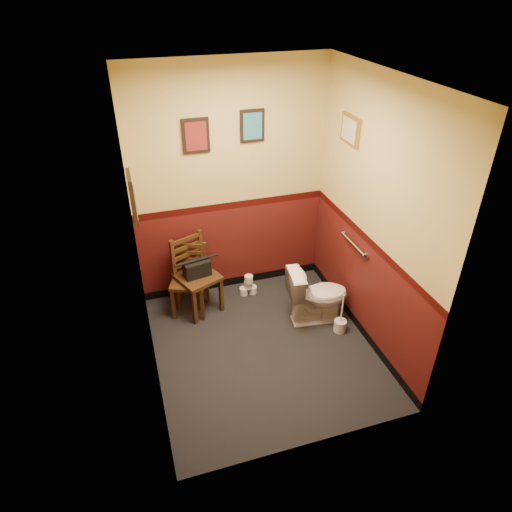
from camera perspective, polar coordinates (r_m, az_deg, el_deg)
The scene contains 17 objects.
floor at distance 4.90m, azimuth 0.89°, elevation -11.45°, with size 2.20×2.40×0.00m, color black.
ceiling at distance 3.61m, azimuth 1.27°, elevation 21.28°, with size 2.20×2.40×0.00m, color silver.
wall_back at distance 5.12m, azimuth -3.22°, elevation 8.76°, with size 2.20×2.70×0.00m, color #4B1311.
wall_front at distance 3.18m, azimuth 7.92°, elevation -8.02°, with size 2.20×2.70×0.00m, color #4B1311.
wall_left at distance 3.93m, azimuth -14.37°, elevation -0.10°, with size 2.40×2.70×0.00m, color #4B1311.
wall_right at distance 4.52m, azimuth 14.46°, elevation 4.37°, with size 2.40×2.70×0.00m, color #4B1311.
grab_bar at distance 4.88m, azimuth 12.08°, elevation 1.51°, with size 0.05×0.56×0.06m.
framed_print_back_a at distance 4.82m, azimuth -7.53°, elevation 14.66°, with size 0.28×0.04×0.36m.
framed_print_back_b at distance 4.94m, azimuth -0.47°, elevation 15.96°, with size 0.26×0.04×0.34m.
framed_print_left at distance 3.79m, azimuth -15.21°, elevation 7.13°, with size 0.04×0.30×0.38m.
framed_print_right at distance 4.73m, azimuth 11.71°, elevation 15.19°, with size 0.04×0.34×0.28m.
toilet at distance 5.10m, azimuth 7.67°, elevation -4.90°, with size 0.38×0.68×0.66m, color white.
toilet_brush at distance 5.14m, azimuth 10.47°, elevation -8.47°, with size 0.14×0.14×0.49m.
chair_left at distance 5.22m, azimuth -8.26°, elevation -2.87°, with size 0.50×0.50×0.82m.
chair_right at distance 5.20m, azimuth -7.55°, elevation -2.40°, with size 0.55×0.55×0.91m.
handbag at distance 5.10m, azimuth -7.39°, elevation -1.56°, with size 0.31×0.20×0.21m.
tp_stack at distance 5.56m, azimuth -0.96°, elevation -3.79°, with size 0.21×0.13×0.28m.
Camera 1 is at (-1.13, -3.36, 3.39)m, focal length 32.00 mm.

